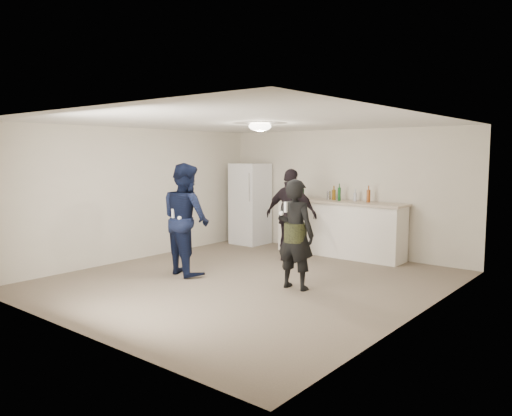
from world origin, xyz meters
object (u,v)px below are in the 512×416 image
Objects in this scene: spectator at (291,215)px; counter at (339,229)px; fridge at (250,204)px; woman at (295,234)px; shaker at (329,195)px; man at (186,219)px.

counter is at bearing -125.23° from spectator.
fridge is 3.88m from woman.
shaker is 3.21m from man.
counter is 2.27m from fridge.
man is (-1.24, -2.96, 0.41)m from counter.
shaker is at bearing 161.62° from counter.
woman is (0.72, -2.58, 0.30)m from counter.
man is at bearing -112.70° from counter.
man reaches higher than shaker.
woman is 1.97m from spectator.
shaker is at bearing -72.06° from woman.
woman reaches higher than shaker.
counter is at bearing -18.38° from shaker.
fridge is 0.97× the size of man.
fridge reaches higher than spectator.
shaker is at bearing -107.57° from spectator.
man is 1.13× the size of woman.
man reaches higher than spectator.
fridge is (-2.24, -0.07, 0.38)m from counter.
fridge is 1.09× the size of woman.
man is (-0.91, -3.06, -0.24)m from shaker.
shaker is 0.10× the size of woman.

